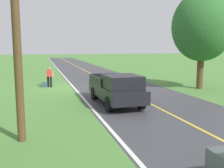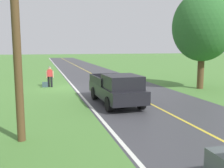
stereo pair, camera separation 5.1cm
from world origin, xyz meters
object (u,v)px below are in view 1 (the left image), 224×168
object	(u,v)px
suitcase_carried	(45,85)
tree_far_side_near	(202,27)
hitchhiker_walking	(49,75)
utility_pole_roadside	(16,26)
pickup_truck_passing	(117,88)

from	to	relation	value
suitcase_carried	tree_far_side_near	world-z (taller)	tree_far_side_near
suitcase_carried	tree_far_side_near	size ratio (longest dim) A/B	0.06
hitchhiker_walking	tree_far_side_near	distance (m)	12.98
hitchhiker_walking	tree_far_side_near	world-z (taller)	tree_far_side_near
suitcase_carried	tree_far_side_near	xyz separation A→B (m)	(-12.06, 4.09, 4.70)
tree_far_side_near	utility_pole_roadside	xyz separation A→B (m)	(13.12, 8.41, -0.89)
pickup_truck_passing	utility_pole_roadside	bearing A→B (deg)	42.89
suitcase_carried	utility_pole_roadside	xyz separation A→B (m)	(1.06, 12.50, 3.81)
suitcase_carried	utility_pole_roadside	distance (m)	13.11
pickup_truck_passing	utility_pole_roadside	distance (m)	7.45
pickup_truck_passing	utility_pole_roadside	world-z (taller)	utility_pole_roadside
tree_far_side_near	hitchhiker_walking	bearing A→B (deg)	-19.71
hitchhiker_walking	tree_far_side_near	xyz separation A→B (m)	(-11.64, 4.17, 3.94)
utility_pole_roadside	tree_far_side_near	bearing A→B (deg)	-147.34
hitchhiker_walking	suitcase_carried	world-z (taller)	hitchhiker_walking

